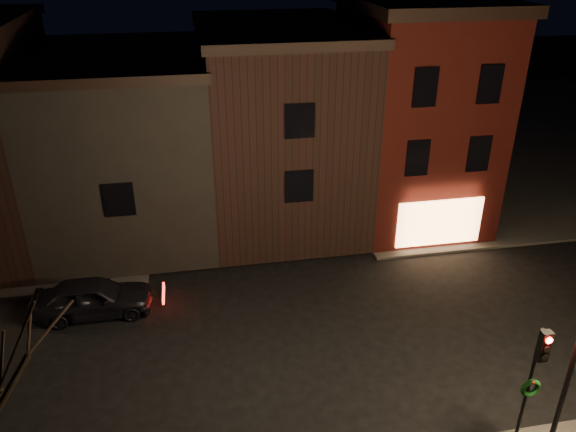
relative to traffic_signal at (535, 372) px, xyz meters
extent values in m
plane|color=black|center=(-5.60, 5.51, -2.81)|extent=(120.00, 120.00, 0.00)
cube|color=#2D2B28|center=(14.40, 25.51, -2.75)|extent=(30.00, 30.00, 0.12)
cube|color=#4C110D|center=(2.40, 15.01, 2.31)|extent=(6.00, 8.00, 10.00)
cube|color=black|center=(2.40, 15.01, 7.56)|extent=(6.50, 8.50, 0.50)
cube|color=#FAB070|center=(2.40, 10.96, -1.39)|extent=(4.00, 0.12, 2.20)
cube|color=black|center=(-4.10, 16.01, 1.81)|extent=(7.00, 10.00, 9.00)
cube|color=black|center=(-4.10, 16.01, 6.51)|extent=(7.30, 10.30, 0.40)
cube|color=black|center=(-11.35, 16.01, 1.31)|extent=(7.50, 10.00, 8.00)
cube|color=black|center=(-11.35, 16.01, 5.51)|extent=(7.80, 10.30, 0.40)
cylinder|color=black|center=(0.60, -0.49, 0.31)|extent=(0.14, 0.14, 6.00)
cylinder|color=black|center=(0.00, 0.11, -0.69)|extent=(0.10, 0.10, 4.00)
cube|color=black|center=(0.00, -0.07, 0.91)|extent=(0.28, 0.22, 0.90)
cylinder|color=#FF0C07|center=(0.00, -0.19, 1.19)|extent=(0.18, 0.06, 0.18)
cylinder|color=black|center=(0.00, -0.19, 0.91)|extent=(0.18, 0.06, 0.18)
cylinder|color=black|center=(0.00, -0.19, 0.63)|extent=(0.18, 0.06, 0.18)
torus|color=#0C380F|center=(0.00, 0.02, -0.59)|extent=(0.58, 0.14, 0.58)
sphere|color=#990C0C|center=(0.00, 0.00, -0.37)|extent=(0.12, 0.12, 0.12)
imported|color=black|center=(-12.51, 8.76, -2.06)|extent=(4.37, 1.76, 1.49)
camera|label=1|loc=(-8.45, -9.93, 10.26)|focal=35.00mm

